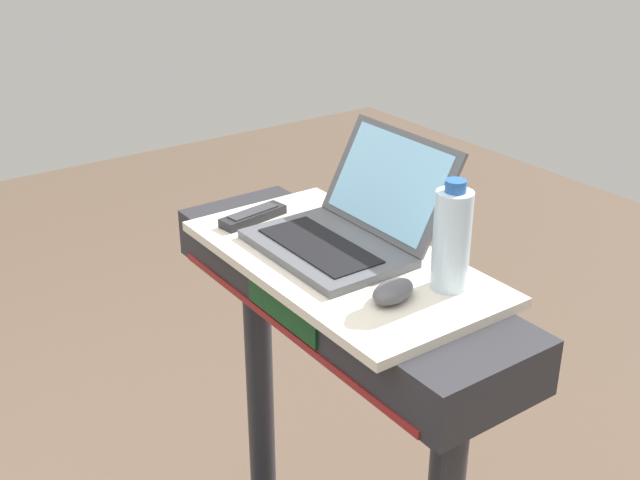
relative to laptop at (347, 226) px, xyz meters
The scene contains 5 objects.
desk_board 0.08m from the laptop, 51.12° to the right, with size 0.68×0.36×0.02m, color beige.
laptop is the anchor object (origin of this frame).
computer_mouse 0.24m from the laptop, 16.74° to the right, with size 0.06×0.10×0.03m, color #4C4C51.
water_bottle 0.26m from the laptop, 10.39° to the left, with size 0.07×0.07×0.21m.
tv_remote 0.24m from the laptop, 158.22° to the right, with size 0.07×0.17×0.02m.
Camera 1 is at (1.16, -0.17, 1.84)m, focal length 45.14 mm.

